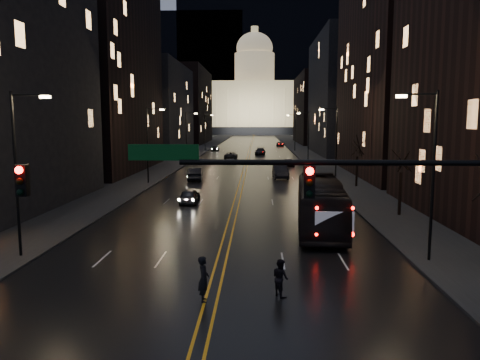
# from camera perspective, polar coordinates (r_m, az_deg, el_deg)

# --- Properties ---
(ground) EXTENTS (900.00, 900.00, 0.00)m
(ground) POSITION_cam_1_polar(r_m,az_deg,el_deg) (16.29, -5.14, -20.10)
(ground) COLOR black
(ground) RESTS_ON ground
(road) EXTENTS (20.00, 320.00, 0.02)m
(road) POSITION_cam_1_polar(r_m,az_deg,el_deg) (144.55, 1.40, 4.33)
(road) COLOR black
(road) RESTS_ON ground
(sidewalk_left) EXTENTS (8.00, 320.00, 0.16)m
(sidewalk_left) POSITION_cam_1_polar(r_m,az_deg,el_deg) (145.40, -4.14, 4.36)
(sidewalk_left) COLOR black
(sidewalk_left) RESTS_ON ground
(sidewalk_right) EXTENTS (8.00, 320.00, 0.16)m
(sidewalk_right) POSITION_cam_1_polar(r_m,az_deg,el_deg) (145.03, 6.95, 4.31)
(sidewalk_right) COLOR black
(sidewalk_right) RESTS_ON ground
(center_line) EXTENTS (0.62, 320.00, 0.01)m
(center_line) POSITION_cam_1_polar(r_m,az_deg,el_deg) (144.55, 1.40, 4.33)
(center_line) COLOR orange
(center_line) RESTS_ON road
(building_left_mid) EXTENTS (12.00, 30.00, 28.00)m
(building_left_mid) POSITION_cam_1_polar(r_m,az_deg,el_deg) (72.37, -16.70, 12.16)
(building_left_mid) COLOR black
(building_left_mid) RESTS_ON ground
(building_left_far) EXTENTS (12.00, 34.00, 20.00)m
(building_left_far) POSITION_cam_1_polar(r_m,az_deg,el_deg) (108.81, -10.11, 8.51)
(building_left_far) COLOR black
(building_left_far) RESTS_ON ground
(building_left_dist) EXTENTS (12.00, 40.00, 24.00)m
(building_left_dist) POSITION_cam_1_polar(r_m,az_deg,el_deg) (156.10, -6.36, 8.91)
(building_left_dist) COLOR black
(building_left_dist) RESTS_ON ground
(building_right_tall) EXTENTS (12.00, 30.00, 38.00)m
(building_right_tall) POSITION_cam_1_polar(r_m,az_deg,el_deg) (68.09, 19.23, 16.63)
(building_right_tall) COLOR black
(building_right_tall) RESTS_ON ground
(building_right_mid) EXTENTS (12.00, 34.00, 26.00)m
(building_right_mid) POSITION_cam_1_polar(r_m,az_deg,el_deg) (108.18, 12.51, 10.05)
(building_right_mid) COLOR black
(building_right_mid) RESTS_ON ground
(building_right_dist) EXTENTS (12.00, 40.00, 22.00)m
(building_right_dist) POSITION_cam_1_polar(r_m,az_deg,el_deg) (155.56, 9.30, 8.49)
(building_right_dist) COLOR black
(building_right_dist) RESTS_ON ground
(mountain_ridge) EXTENTS (520.00, 60.00, 130.00)m
(mountain_ridge) POSITION_cam_1_polar(r_m,az_deg,el_deg) (400.33, 7.88, 15.49)
(mountain_ridge) COLOR black
(mountain_ridge) RESTS_ON ground
(capitol) EXTENTS (90.00, 50.00, 58.50)m
(capitol) POSITION_cam_1_polar(r_m,az_deg,el_deg) (264.52, 1.76, 9.39)
(capitol) COLOR black
(capitol) RESTS_ON ground
(traffic_signal) EXTENTS (17.29, 0.45, 7.00)m
(traffic_signal) POSITION_cam_1_polar(r_m,az_deg,el_deg) (15.07, 17.51, -2.15)
(traffic_signal) COLOR black
(traffic_signal) RESTS_ON ground
(streetlamp_right_near) EXTENTS (2.13, 0.25, 9.00)m
(streetlamp_right_near) POSITION_cam_1_polar(r_m,az_deg,el_deg) (26.03, 22.15, 1.46)
(streetlamp_right_near) COLOR black
(streetlamp_right_near) RESTS_ON ground
(streetlamp_left_near) EXTENTS (2.13, 0.25, 9.00)m
(streetlamp_left_near) POSITION_cam_1_polar(r_m,az_deg,el_deg) (27.57, -25.35, 1.59)
(streetlamp_left_near) COLOR black
(streetlamp_left_near) RESTS_ON ground
(streetlamp_right_mid) EXTENTS (2.13, 0.25, 9.00)m
(streetlamp_right_mid) POSITION_cam_1_polar(r_m,az_deg,el_deg) (55.12, 11.48, 4.65)
(streetlamp_right_mid) COLOR black
(streetlamp_right_mid) RESTS_ON ground
(streetlamp_left_mid) EXTENTS (2.13, 0.25, 9.00)m
(streetlamp_left_mid) POSITION_cam_1_polar(r_m,az_deg,el_deg) (55.86, -11.05, 4.70)
(streetlamp_left_mid) COLOR black
(streetlamp_left_mid) RESTS_ON ground
(streetlamp_right_far) EXTENTS (2.13, 0.25, 9.00)m
(streetlamp_right_far) POSITION_cam_1_polar(r_m,az_deg,el_deg) (84.84, 8.21, 5.60)
(streetlamp_right_far) COLOR black
(streetlamp_right_far) RESTS_ON ground
(streetlamp_left_far) EXTENTS (2.13, 0.25, 9.00)m
(streetlamp_left_far) POSITION_cam_1_polar(r_m,az_deg,el_deg) (85.33, -6.45, 5.64)
(streetlamp_left_far) COLOR black
(streetlamp_left_far) RESTS_ON ground
(streetlamp_right_dist) EXTENTS (2.13, 0.25, 9.00)m
(streetlamp_right_dist) POSITION_cam_1_polar(r_m,az_deg,el_deg) (114.71, 6.64, 6.05)
(streetlamp_right_dist) COLOR black
(streetlamp_right_dist) RESTS_ON ground
(streetlamp_left_dist) EXTENTS (2.13, 0.25, 9.00)m
(streetlamp_left_dist) POSITION_cam_1_polar(r_m,az_deg,el_deg) (115.07, -4.22, 6.08)
(streetlamp_left_dist) COLOR black
(streetlamp_left_dist) RESTS_ON ground
(tree_right_mid) EXTENTS (2.40, 2.40, 6.65)m
(tree_right_mid) POSITION_cam_1_polar(r_m,az_deg,el_deg) (38.11, 19.08, 2.44)
(tree_right_mid) COLOR black
(tree_right_mid) RESTS_ON ground
(tree_right_far) EXTENTS (2.40, 2.40, 6.65)m
(tree_right_far) POSITION_cam_1_polar(r_m,az_deg,el_deg) (53.58, 14.13, 3.91)
(tree_right_far) COLOR black
(tree_right_far) RESTS_ON ground
(bus) EXTENTS (3.91, 12.64, 3.47)m
(bus) POSITION_cam_1_polar(r_m,az_deg,el_deg) (32.75, 9.76, -2.93)
(bus) COLOR black
(bus) RESTS_ON ground
(oncoming_car_a) EXTENTS (1.64, 4.01, 1.36)m
(oncoming_car_a) POSITION_cam_1_polar(r_m,az_deg,el_deg) (42.51, -6.18, -1.96)
(oncoming_car_a) COLOR black
(oncoming_car_a) RESTS_ON ground
(oncoming_car_b) EXTENTS (2.16, 5.00, 1.60)m
(oncoming_car_b) POSITION_cam_1_polar(r_m,az_deg,el_deg) (58.87, -5.52, 0.74)
(oncoming_car_b) COLOR black
(oncoming_car_b) RESTS_ON ground
(oncoming_car_c) EXTENTS (2.45, 5.16, 1.42)m
(oncoming_car_c) POSITION_cam_1_polar(r_m,az_deg,el_deg) (90.73, -1.12, 3.01)
(oncoming_car_c) COLOR black
(oncoming_car_c) RESTS_ON ground
(oncoming_car_d) EXTENTS (2.01, 4.64, 1.33)m
(oncoming_car_d) POSITION_cam_1_polar(r_m,az_deg,el_deg) (114.65, -3.05, 3.87)
(oncoming_car_d) COLOR black
(oncoming_car_d) RESTS_ON ground
(receding_car_a) EXTENTS (2.05, 5.23, 1.70)m
(receding_car_a) POSITION_cam_1_polar(r_m,az_deg,el_deg) (60.58, 4.94, 0.98)
(receding_car_a) COLOR black
(receding_car_a) RESTS_ON ground
(receding_car_b) EXTENTS (1.76, 4.03, 1.35)m
(receding_car_b) POSITION_cam_1_polar(r_m,az_deg,el_deg) (76.44, 5.98, 2.14)
(receding_car_b) COLOR black
(receding_car_b) RESTS_ON ground
(receding_car_c) EXTENTS (2.46, 5.32, 1.50)m
(receding_car_c) POSITION_cam_1_polar(r_m,az_deg,el_deg) (101.60, 2.49, 3.49)
(receding_car_c) COLOR black
(receding_car_c) RESTS_ON ground
(receding_car_d) EXTENTS (2.48, 4.87, 1.32)m
(receding_car_d) POSITION_cam_1_polar(r_m,az_deg,el_deg) (137.06, 4.92, 4.41)
(receding_car_d) COLOR black
(receding_car_d) RESTS_ON ground
(pedestrian_a) EXTENTS (0.54, 0.75, 1.93)m
(pedestrian_a) POSITION_cam_1_polar(r_m,az_deg,el_deg) (19.82, -4.46, -11.94)
(pedestrian_a) COLOR black
(pedestrian_a) RESTS_ON ground
(pedestrian_b) EXTENTS (0.79, 0.90, 1.63)m
(pedestrian_b) POSITION_cam_1_polar(r_m,az_deg,el_deg) (20.44, 4.95, -11.77)
(pedestrian_b) COLOR black
(pedestrian_b) RESTS_ON ground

